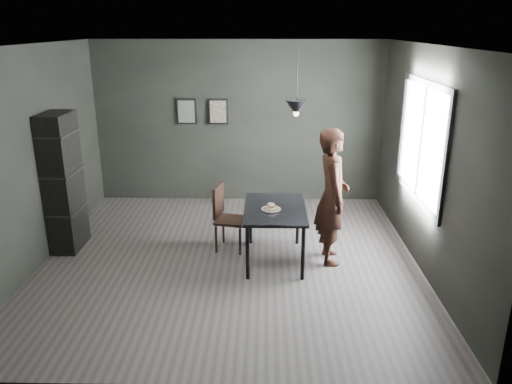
{
  "coord_description": "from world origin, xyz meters",
  "views": [
    {
      "loc": [
        0.47,
        -6.12,
        3.03
      ],
      "look_at": [
        0.35,
        0.05,
        0.95
      ],
      "focal_mm": 35.0,
      "sensor_mm": 36.0,
      "label": 1
    }
  ],
  "objects_px": {
    "shelf_unit": "(63,183)",
    "cafe_table": "(275,213)",
    "pendant_lamp": "(296,107)",
    "white_plate": "(271,210)",
    "woman": "(332,196)",
    "wood_chair": "(225,213)"
  },
  "relations": [
    {
      "from": "wood_chair",
      "to": "pendant_lamp",
      "type": "relative_size",
      "value": 1.08
    },
    {
      "from": "white_plate",
      "to": "woman",
      "type": "xyz_separation_m",
      "value": [
        0.79,
        0.11,
        0.15
      ]
    },
    {
      "from": "pendant_lamp",
      "to": "woman",
      "type": "bearing_deg",
      "value": -9.04
    },
    {
      "from": "cafe_table",
      "to": "woman",
      "type": "distance_m",
      "value": 0.78
    },
    {
      "from": "white_plate",
      "to": "pendant_lamp",
      "type": "distance_m",
      "value": 1.34
    },
    {
      "from": "white_plate",
      "to": "shelf_unit",
      "type": "distance_m",
      "value": 2.91
    },
    {
      "from": "wood_chair",
      "to": "pendant_lamp",
      "type": "bearing_deg",
      "value": -2.88
    },
    {
      "from": "cafe_table",
      "to": "pendant_lamp",
      "type": "relative_size",
      "value": 1.39
    },
    {
      "from": "white_plate",
      "to": "pendant_lamp",
      "type": "relative_size",
      "value": 0.27
    },
    {
      "from": "cafe_table",
      "to": "pendant_lamp",
      "type": "height_order",
      "value": "pendant_lamp"
    },
    {
      "from": "shelf_unit",
      "to": "pendant_lamp",
      "type": "xyz_separation_m",
      "value": [
        3.17,
        -0.27,
        1.09
      ]
    },
    {
      "from": "white_plate",
      "to": "shelf_unit",
      "type": "bearing_deg",
      "value": 170.92
    },
    {
      "from": "woman",
      "to": "pendant_lamp",
      "type": "height_order",
      "value": "pendant_lamp"
    },
    {
      "from": "white_plate",
      "to": "shelf_unit",
      "type": "relative_size",
      "value": 0.12
    },
    {
      "from": "wood_chair",
      "to": "white_plate",
      "type": "bearing_deg",
      "value": -22.7
    },
    {
      "from": "cafe_table",
      "to": "pendant_lamp",
      "type": "distance_m",
      "value": 1.41
    },
    {
      "from": "woman",
      "to": "shelf_unit",
      "type": "xyz_separation_m",
      "value": [
        -3.66,
        0.35,
        0.06
      ]
    },
    {
      "from": "pendant_lamp",
      "to": "white_plate",
      "type": "bearing_deg",
      "value": -148.09
    },
    {
      "from": "white_plate",
      "to": "pendant_lamp",
      "type": "xyz_separation_m",
      "value": [
        0.3,
        0.19,
        1.29
      ]
    },
    {
      "from": "shelf_unit",
      "to": "cafe_table",
      "type": "bearing_deg",
      "value": -6.9
    },
    {
      "from": "woman",
      "to": "wood_chair",
      "type": "distance_m",
      "value": 1.51
    },
    {
      "from": "white_plate",
      "to": "woman",
      "type": "height_order",
      "value": "woman"
    }
  ]
}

